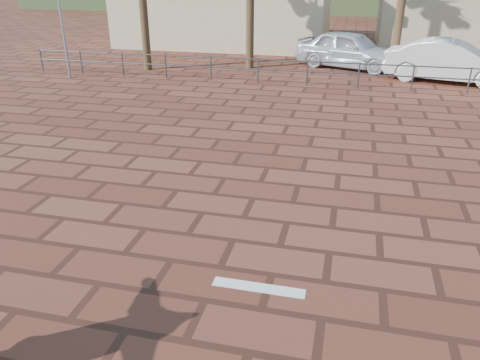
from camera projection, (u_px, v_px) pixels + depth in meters
The scene contains 7 objects.
ground at pixel (233, 240), 8.20m from camera, with size 120.00×120.00×0.00m, color brown.
paint_stripe at pixel (259, 287), 6.99m from camera, with size 1.40×0.22×0.01m, color white.
guardrail at pixel (307, 68), 18.52m from camera, with size 24.06×0.06×1.00m.
building_west at pixel (226, 4), 27.96m from camera, with size 12.60×7.60×4.50m.
building_east at pixel (472, 1), 26.66m from camera, with size 10.60×6.60×5.00m.
car_silver at pixel (350, 50), 21.66m from camera, with size 2.00×4.96×1.69m, color silver.
car_white at pixel (450, 61), 19.05m from camera, with size 1.77×5.09×1.68m, color silver.
Camera 1 is at (1.75, -6.79, 4.38)m, focal length 35.00 mm.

